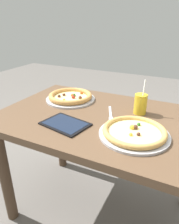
{
  "coord_description": "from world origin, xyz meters",
  "views": [
    {
      "loc": [
        0.41,
        -1.01,
        1.27
      ],
      "look_at": [
        -0.07,
        -0.04,
        0.78
      ],
      "focal_mm": 33.54,
      "sensor_mm": 36.0,
      "label": 1
    }
  ],
  "objects": [
    {
      "name": "pizza_far",
      "position": [
        -0.31,
        0.15,
        0.77
      ],
      "size": [
        0.33,
        0.33,
        0.05
      ],
      "color": "#B7B7BC",
      "rests_on": "dining_table"
    },
    {
      "name": "fork",
      "position": [
        0.02,
        0.05,
        0.75
      ],
      "size": [
        0.1,
        0.19,
        0.0
      ],
      "color": "silver",
      "rests_on": "dining_table"
    },
    {
      "name": "drink_cup_colored",
      "position": [
        0.17,
        0.14,
        0.81
      ],
      "size": [
        0.07,
        0.07,
        0.21
      ],
      "color": "gold",
      "rests_on": "dining_table"
    },
    {
      "name": "tablet",
      "position": [
        -0.15,
        -0.18,
        0.75
      ],
      "size": [
        0.27,
        0.21,
        0.01
      ],
      "color": "black",
      "rests_on": "dining_table"
    },
    {
      "name": "pizza_near",
      "position": [
        0.21,
        -0.13,
        0.77
      ],
      "size": [
        0.34,
        0.34,
        0.04
      ],
      "color": "#B7B7BC",
      "rests_on": "dining_table"
    },
    {
      "name": "dining_table",
      "position": [
        0.0,
        0.0,
        0.63
      ],
      "size": [
        1.22,
        0.79,
        0.75
      ],
      "color": "brown",
      "rests_on": "ground"
    },
    {
      "name": "ground_plane",
      "position": [
        0.0,
        0.0,
        0.0
      ],
      "size": [
        8.0,
        8.0,
        0.0
      ],
      "primitive_type": "plane",
      "color": "#66605B"
    }
  ]
}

